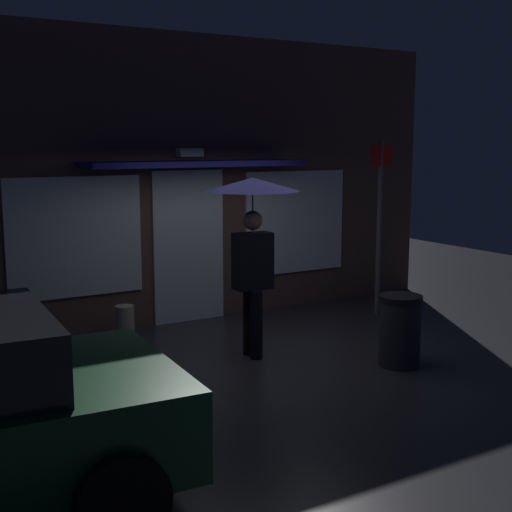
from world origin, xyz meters
The scene contains 6 objects.
ground_plane centered at (0.00, 0.00, 0.00)m, with size 18.00×18.00×0.00m, color #2D2D33.
building_facade centered at (0.00, 2.34, 2.03)m, with size 8.64×1.00×4.11m.
person_with_umbrella centered at (-0.09, 0.21, 1.67)m, with size 1.13×1.13×2.18m.
street_sign_post centered at (2.60, 1.04, 1.49)m, with size 0.40×0.07×2.65m.
sidewalk_bollard centered at (-1.20, 1.63, 0.24)m, with size 0.25×0.25×0.48m, color #B2A899.
trash_bin centered at (1.20, -0.98, 0.42)m, with size 0.50×0.50×0.84m.
Camera 1 is at (-4.27, -6.85, 2.59)m, focal length 48.75 mm.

